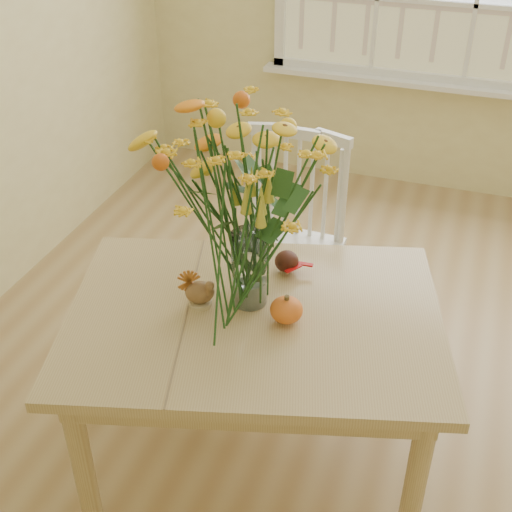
% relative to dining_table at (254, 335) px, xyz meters
% --- Properties ---
extents(floor, '(4.00, 4.50, 0.01)m').
position_rel_dining_table_xyz_m(floor, '(0.46, 0.20, -0.58)').
color(floor, '#A78250').
rests_on(floor, ground).
extents(dining_table, '(1.44, 1.19, 0.67)m').
position_rel_dining_table_xyz_m(dining_table, '(0.00, 0.00, 0.00)').
color(dining_table, tan).
rests_on(dining_table, floor).
extents(windsor_chair, '(0.46, 0.44, 0.96)m').
position_rel_dining_table_xyz_m(windsor_chair, '(-0.10, 0.74, -0.04)').
color(windsor_chair, white).
rests_on(windsor_chair, floor).
extents(flower_vase, '(0.56, 0.56, 0.67)m').
position_rel_dining_table_xyz_m(flower_vase, '(-0.04, 0.06, 0.49)').
color(flower_vase, white).
rests_on(flower_vase, dining_table).
extents(pumpkin, '(0.11, 0.11, 0.08)m').
position_rel_dining_table_xyz_m(pumpkin, '(0.11, -0.00, 0.13)').
color(pumpkin, '#E4551A').
rests_on(pumpkin, dining_table).
extents(turkey_figurine, '(0.12, 0.11, 0.12)m').
position_rel_dining_table_xyz_m(turkey_figurine, '(-0.19, -0.01, 0.14)').
color(turkey_figurine, '#CCB78C').
rests_on(turkey_figurine, dining_table).
extents(dark_gourd, '(0.13, 0.10, 0.08)m').
position_rel_dining_table_xyz_m(dark_gourd, '(0.03, 0.27, 0.13)').
color(dark_gourd, '#38160F').
rests_on(dark_gourd, dining_table).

